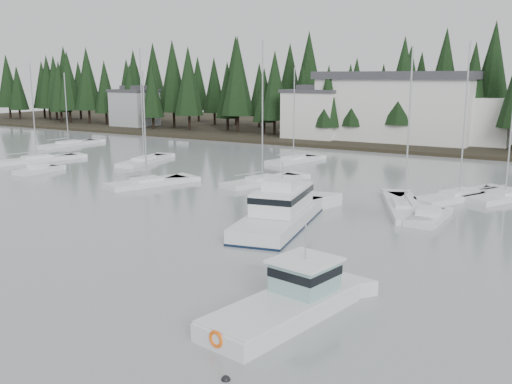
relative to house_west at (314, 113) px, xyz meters
The scene contains 19 objects.
far_shore_land 25.88m from the house_west, 45.00° to the left, with size 240.00×54.00×1.00m, color black.
conifer_treeline 19.87m from the house_west, 21.25° to the left, with size 200.00×22.00×20.00m, color black, non-canonical shape.
house_west is the anchor object (origin of this frame).
house_far_west 42.05m from the house_west, behind, with size 8.48×7.42×8.25m.
harbor_inn 15.45m from the house_west, 12.52° to the left, with size 29.50×11.50×10.90m.
cabin_cruiser_center 56.12m from the house_west, 66.91° to the right, with size 6.25×12.74×5.25m.
lobster_boat_teal 72.24m from the house_west, 65.36° to the right, with size 4.33×8.76×4.66m.
sailboat_0 48.08m from the house_west, 43.57° to the right, with size 6.82×9.48×11.77m.
sailboat_1 44.82m from the house_west, 116.37° to the right, with size 5.21×10.41×12.84m.
sailboat_2 40.43m from the house_west, 71.81° to the right, with size 5.04×9.67×14.64m.
sailboat_3 25.50m from the house_west, 70.20° to the right, with size 4.16×8.62×12.26m.
sailboat_4 45.23m from the house_west, 86.02° to the right, with size 5.49×8.86×11.74m.
sailboat_5 51.07m from the house_west, 56.11° to the right, with size 6.57×10.50×13.50m.
sailboat_7 39.90m from the house_west, 138.38° to the right, with size 2.75×10.63×11.75m.
sailboat_10 34.76m from the house_west, 102.41° to the right, with size 4.72×10.03×14.62m.
sailboat_12 47.31m from the house_west, 48.52° to the right, with size 6.73×10.58×14.19m.
runabout_0 47.40m from the house_west, 105.55° to the right, with size 2.41×5.37×1.42m.
runabout_1 54.49m from the house_west, 55.31° to the right, with size 2.25×5.52×1.42m.
mooring_buoy_dark 78.07m from the house_west, 66.75° to the right, with size 0.34×0.34×0.34m, color black.
Camera 1 is at (23.37, -8.04, 10.73)m, focal length 40.00 mm.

